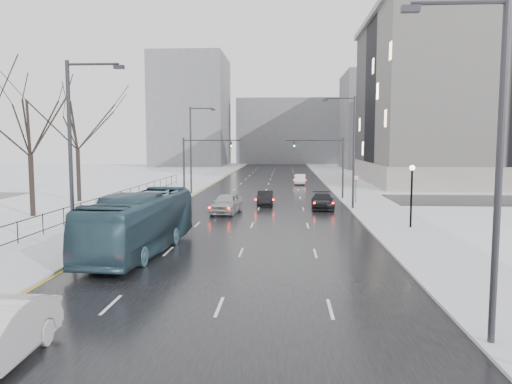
% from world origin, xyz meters
% --- Properties ---
extents(road, '(16.00, 150.00, 0.04)m').
position_xyz_m(road, '(0.00, 60.00, 0.02)').
color(road, black).
rests_on(road, ground).
extents(cross_road, '(130.00, 10.00, 0.04)m').
position_xyz_m(cross_road, '(0.00, 48.00, 0.02)').
color(cross_road, black).
rests_on(cross_road, ground).
extents(sidewalk_left, '(5.00, 150.00, 0.16)m').
position_xyz_m(sidewalk_left, '(-10.50, 60.00, 0.08)').
color(sidewalk_left, silver).
rests_on(sidewalk_left, ground).
extents(sidewalk_right, '(5.00, 150.00, 0.16)m').
position_xyz_m(sidewalk_right, '(10.50, 60.00, 0.08)').
color(sidewalk_right, silver).
rests_on(sidewalk_right, ground).
extents(park_strip, '(14.00, 150.00, 0.12)m').
position_xyz_m(park_strip, '(-20.00, 60.00, 0.06)').
color(park_strip, white).
rests_on(park_strip, ground).
extents(tree_park_d, '(8.75, 8.75, 12.50)m').
position_xyz_m(tree_park_d, '(-17.80, 34.00, 0.00)').
color(tree_park_d, black).
rests_on(tree_park_d, ground).
extents(tree_park_e, '(9.45, 9.45, 13.50)m').
position_xyz_m(tree_park_e, '(-18.20, 44.00, 0.00)').
color(tree_park_e, black).
rests_on(tree_park_e, ground).
extents(iron_fence, '(0.06, 70.00, 1.30)m').
position_xyz_m(iron_fence, '(-13.00, 30.00, 0.91)').
color(iron_fence, black).
rests_on(iron_fence, sidewalk_left).
extents(streetlight_r_near, '(2.95, 0.25, 10.00)m').
position_xyz_m(streetlight_r_near, '(8.17, 10.00, 5.62)').
color(streetlight_r_near, '#2D2D33').
rests_on(streetlight_r_near, ground).
extents(streetlight_r_mid, '(2.95, 0.25, 10.00)m').
position_xyz_m(streetlight_r_mid, '(8.17, 40.00, 5.62)').
color(streetlight_r_mid, '#2D2D33').
rests_on(streetlight_r_mid, ground).
extents(streetlight_l_near, '(2.95, 0.25, 10.00)m').
position_xyz_m(streetlight_l_near, '(-8.17, 20.00, 5.62)').
color(streetlight_l_near, '#2D2D33').
rests_on(streetlight_l_near, ground).
extents(streetlight_l_far, '(2.95, 0.25, 10.00)m').
position_xyz_m(streetlight_l_far, '(-8.17, 52.00, 5.62)').
color(streetlight_l_far, '#2D2D33').
rests_on(streetlight_l_far, ground).
extents(lamppost_r_mid, '(0.36, 0.36, 4.28)m').
position_xyz_m(lamppost_r_mid, '(11.00, 30.00, 2.94)').
color(lamppost_r_mid, black).
rests_on(lamppost_r_mid, sidewalk_right).
extents(mast_signal_right, '(6.10, 0.33, 6.50)m').
position_xyz_m(mast_signal_right, '(7.33, 48.00, 4.11)').
color(mast_signal_right, '#2D2D33').
rests_on(mast_signal_right, ground).
extents(mast_signal_left, '(6.10, 0.33, 6.50)m').
position_xyz_m(mast_signal_left, '(-7.33, 48.00, 4.11)').
color(mast_signal_left, '#2D2D33').
rests_on(mast_signal_left, ground).
extents(no_uturn_sign, '(0.60, 0.06, 2.70)m').
position_xyz_m(no_uturn_sign, '(9.20, 44.00, 2.30)').
color(no_uturn_sign, '#2D2D33').
rests_on(no_uturn_sign, sidewalk_right).
extents(civic_building, '(41.00, 31.00, 24.80)m').
position_xyz_m(civic_building, '(35.00, 72.00, 11.21)').
color(civic_building, gray).
rests_on(civic_building, ground).
extents(bldg_far_right, '(24.00, 20.00, 22.00)m').
position_xyz_m(bldg_far_right, '(28.00, 115.00, 11.00)').
color(bldg_far_right, slate).
rests_on(bldg_far_right, ground).
extents(bldg_far_left, '(18.00, 22.00, 28.00)m').
position_xyz_m(bldg_far_left, '(-22.00, 125.00, 14.00)').
color(bldg_far_left, slate).
rests_on(bldg_far_left, ground).
extents(bldg_far_center, '(30.00, 18.00, 18.00)m').
position_xyz_m(bldg_far_center, '(4.00, 140.00, 9.00)').
color(bldg_far_center, slate).
rests_on(bldg_far_center, ground).
extents(bus, '(3.48, 11.77, 3.23)m').
position_xyz_m(bus, '(-5.43, 21.72, 1.66)').
color(bus, '#2E4B5B').
rests_on(bus, road).
extents(sedan_center_near, '(2.67, 5.20, 1.69)m').
position_xyz_m(sedan_center_near, '(-2.55, 36.94, 0.89)').
color(sedan_center_near, '#A3A4A7').
rests_on(sedan_center_near, road).
extents(sedan_right_near, '(1.44, 4.11, 1.35)m').
position_xyz_m(sedan_right_near, '(0.50, 42.47, 0.72)').
color(sedan_right_near, black).
rests_on(sedan_right_near, road).
extents(sedan_right_far, '(2.09, 4.88, 1.40)m').
position_xyz_m(sedan_right_far, '(5.74, 40.30, 0.74)').
color(sedan_right_far, black).
rests_on(sedan_right_far, road).
extents(sedan_right_distant, '(1.71, 4.36, 1.41)m').
position_xyz_m(sedan_right_distant, '(4.50, 66.48, 0.75)').
color(sedan_right_distant, white).
rests_on(sedan_right_distant, road).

